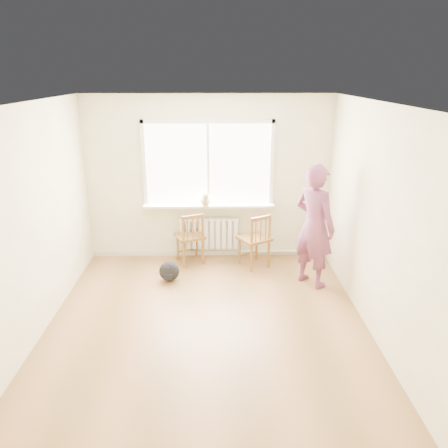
{
  "coord_description": "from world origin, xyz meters",
  "views": [
    {
      "loc": [
        0.13,
        -4.75,
        3.02
      ],
      "look_at": [
        0.24,
        1.2,
        0.93
      ],
      "focal_mm": 35.0,
      "sensor_mm": 36.0,
      "label": 1
    }
  ],
  "objects_px": {
    "cat": "(205,199)",
    "chair_left": "(191,238)",
    "person": "(314,226)",
    "chair_right": "(256,241)",
    "backpack": "(169,271)"
  },
  "relations": [
    {
      "from": "cat",
      "to": "chair_left",
      "type": "bearing_deg",
      "value": -154.44
    },
    {
      "from": "chair_right",
      "to": "person",
      "type": "distance_m",
      "value": 1.08
    },
    {
      "from": "chair_right",
      "to": "cat",
      "type": "relative_size",
      "value": 2.29
    },
    {
      "from": "chair_left",
      "to": "backpack",
      "type": "bearing_deg",
      "value": 42.26
    },
    {
      "from": "chair_right",
      "to": "chair_left",
      "type": "bearing_deg",
      "value": -38.81
    },
    {
      "from": "person",
      "to": "chair_right",
      "type": "bearing_deg",
      "value": 12.57
    },
    {
      "from": "chair_left",
      "to": "cat",
      "type": "height_order",
      "value": "cat"
    },
    {
      "from": "chair_left",
      "to": "person",
      "type": "bearing_deg",
      "value": 135.01
    },
    {
      "from": "chair_right",
      "to": "cat",
      "type": "height_order",
      "value": "cat"
    },
    {
      "from": "chair_left",
      "to": "cat",
      "type": "distance_m",
      "value": 0.68
    },
    {
      "from": "person",
      "to": "cat",
      "type": "distance_m",
      "value": 1.84
    },
    {
      "from": "chair_left",
      "to": "cat",
      "type": "relative_size",
      "value": 2.22
    },
    {
      "from": "chair_right",
      "to": "person",
      "type": "height_order",
      "value": "person"
    },
    {
      "from": "chair_left",
      "to": "cat",
      "type": "bearing_deg",
      "value": -170.62
    },
    {
      "from": "backpack",
      "to": "chair_left",
      "type": "bearing_deg",
      "value": 64.71
    }
  ]
}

